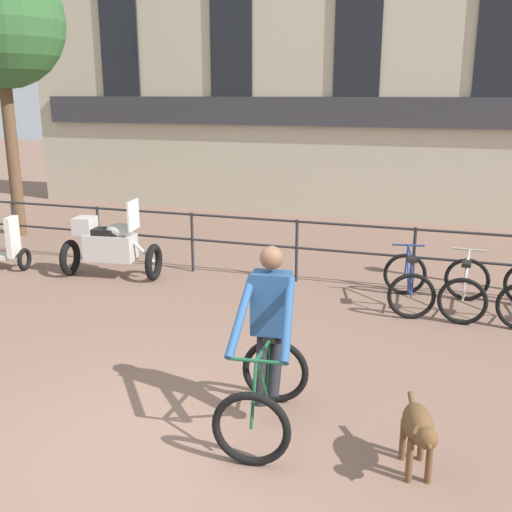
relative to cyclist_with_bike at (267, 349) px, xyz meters
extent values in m
plane|color=#7A5B4C|center=(-0.85, -0.80, -0.76)|extent=(60.00, 60.00, 0.00)
cylinder|color=#232326|center=(-6.47, 4.40, -0.24)|extent=(0.05, 0.05, 1.05)
cylinder|color=#232326|center=(-4.60, 4.40, -0.24)|extent=(0.05, 0.05, 1.05)
cylinder|color=#232326|center=(-2.72, 4.40, -0.24)|extent=(0.05, 0.05, 1.05)
cylinder|color=#232326|center=(-0.85, 4.40, -0.24)|extent=(0.05, 0.05, 1.05)
cylinder|color=#232326|center=(1.03, 4.40, -0.24)|extent=(0.05, 0.05, 1.05)
cylinder|color=#232326|center=(-0.85, 4.40, 0.26)|extent=(15.00, 0.04, 0.04)
cylinder|color=#232326|center=(-0.85, 4.40, -0.19)|extent=(15.00, 0.04, 0.04)
cube|color=#BCB299|center=(-0.85, 10.20, 3.53)|extent=(18.00, 0.60, 8.58)
cube|color=#333338|center=(-0.85, 9.84, 1.84)|extent=(17.10, 0.12, 0.70)
cube|color=black|center=(-7.15, 9.87, 3.96)|extent=(1.10, 0.06, 4.80)
cube|color=black|center=(-4.00, 9.87, 3.96)|extent=(1.10, 0.06, 4.80)
cube|color=black|center=(-0.85, 9.87, 3.96)|extent=(1.10, 0.06, 4.80)
cube|color=black|center=(2.30, 9.87, 3.96)|extent=(1.10, 0.06, 4.80)
torus|color=black|center=(0.07, -0.68, -0.42)|extent=(0.68, 0.14, 0.68)
torus|color=black|center=(-0.04, 0.41, -0.42)|extent=(0.68, 0.14, 0.68)
cylinder|color=#194C2D|center=(0.03, -0.26, -0.19)|extent=(0.09, 0.49, 0.60)
cylinder|color=#194C2D|center=(-0.01, 0.07, -0.22)|extent=(0.06, 0.23, 0.52)
cylinder|color=#194C2D|center=(0.02, -0.16, 0.07)|extent=(0.10, 0.66, 0.10)
cylinder|color=#194C2D|center=(-0.02, 0.19, -0.45)|extent=(0.07, 0.44, 0.08)
cylinder|color=#194C2D|center=(-0.03, 0.29, -0.19)|extent=(0.05, 0.27, 0.47)
cylinder|color=#194C2D|center=(0.06, -0.58, -0.16)|extent=(0.05, 0.23, 0.54)
cylinder|color=#194C2D|center=(0.05, -0.49, 0.10)|extent=(0.48, 0.08, 0.03)
cube|color=black|center=(-0.02, 0.17, 0.06)|extent=(0.14, 0.25, 0.05)
cube|color=navy|center=(-0.02, 0.17, 0.39)|extent=(0.38, 0.26, 0.60)
sphere|color=brown|center=(-0.02, 0.17, 0.83)|extent=(0.22, 0.22, 0.22)
cylinder|color=navy|center=(-0.19, -0.18, 0.37)|extent=(0.09, 0.71, 0.60)
cylinder|color=navy|center=(0.23, -0.14, 0.37)|extent=(0.21, 0.72, 0.60)
cylinder|color=black|center=(-0.08, 0.06, -0.25)|extent=(0.17, 0.32, 0.69)
cylinder|color=black|center=(0.06, 0.08, -0.19)|extent=(0.11, 0.30, 0.58)
ellipsoid|color=brown|center=(1.39, -0.33, -0.33)|extent=(0.35, 0.53, 0.28)
cylinder|color=brown|center=(1.44, -0.52, -0.31)|extent=(0.19, 0.18, 0.16)
sphere|color=brown|center=(1.47, -0.66, -0.25)|extent=(0.17, 0.17, 0.17)
cone|color=brown|center=(1.49, -0.73, -0.26)|extent=(0.12, 0.12, 0.09)
cylinder|color=brown|center=(1.32, -0.05, -0.27)|extent=(0.09, 0.17, 0.10)
cylinder|color=brown|center=(1.35, -0.50, -0.57)|extent=(0.06, 0.06, 0.38)
cylinder|color=brown|center=(1.50, -0.46, -0.57)|extent=(0.06, 0.06, 0.38)
cylinder|color=brown|center=(1.28, -0.20, -0.57)|extent=(0.06, 0.06, 0.38)
cylinder|color=brown|center=(1.43, -0.16, -0.57)|extent=(0.06, 0.06, 0.38)
torus|color=black|center=(-3.13, 3.73, -0.45)|extent=(0.20, 0.63, 0.62)
torus|color=black|center=(-4.63, 3.54, -0.45)|extent=(0.20, 0.63, 0.62)
cube|color=#B7B2AD|center=(-3.88, 3.63, -0.23)|extent=(0.88, 0.50, 0.44)
ellipsoid|color=#B7B2AD|center=(-3.70, 3.66, 0.07)|extent=(0.52, 0.38, 0.24)
cube|color=black|center=(-3.99, 3.62, 0.04)|extent=(0.59, 0.37, 0.10)
cylinder|color=#B2B2B7|center=(-3.32, 3.71, -0.27)|extent=(0.43, 0.11, 0.41)
cube|color=silver|center=(-3.45, 3.69, 0.34)|extent=(0.09, 0.44, 0.50)
cube|color=#B7B2AD|center=(-4.32, 3.58, 0.13)|extent=(0.36, 0.40, 0.28)
torus|color=black|center=(0.92, 4.27, -0.43)|extent=(0.66, 0.17, 0.66)
torus|color=black|center=(1.09, 3.23, -0.43)|extent=(0.66, 0.17, 0.66)
cylinder|color=navy|center=(0.99, 3.86, -0.20)|extent=(0.11, 0.47, 0.58)
cylinder|color=navy|center=(1.04, 3.55, -0.24)|extent=(0.07, 0.22, 0.51)
cylinder|color=navy|center=(1.00, 3.77, 0.05)|extent=(0.13, 0.63, 0.10)
cylinder|color=navy|center=(1.06, 3.44, -0.46)|extent=(0.09, 0.42, 0.07)
cylinder|color=navy|center=(1.07, 3.35, -0.21)|extent=(0.06, 0.25, 0.46)
cylinder|color=navy|center=(0.94, 4.17, -0.18)|extent=(0.06, 0.21, 0.52)
cylinder|color=navy|center=(0.95, 4.08, 0.08)|extent=(0.48, 0.11, 0.03)
cube|color=black|center=(1.06, 3.46, 0.03)|extent=(0.16, 0.26, 0.05)
torus|color=black|center=(1.83, 4.27, -0.43)|extent=(0.66, 0.10, 0.66)
torus|color=black|center=(1.76, 3.23, -0.43)|extent=(0.66, 0.10, 0.66)
cylinder|color=#9E998E|center=(1.81, 3.86, -0.20)|extent=(0.06, 0.47, 0.58)
cylinder|color=#9E998E|center=(1.78, 3.55, -0.24)|extent=(0.05, 0.22, 0.51)
cylinder|color=#9E998E|center=(1.80, 3.77, 0.05)|extent=(0.07, 0.63, 0.10)
cylinder|color=#9E998E|center=(1.78, 3.44, -0.46)|extent=(0.05, 0.42, 0.07)
cylinder|color=#9E998E|center=(1.77, 3.34, -0.21)|extent=(0.04, 0.25, 0.46)
cylinder|color=#9E998E|center=(1.83, 4.18, -0.18)|extent=(0.04, 0.21, 0.52)
cylinder|color=#9E998E|center=(1.82, 4.08, 0.08)|extent=(0.48, 0.06, 0.03)
cube|color=black|center=(1.78, 3.46, 0.03)|extent=(0.14, 0.25, 0.05)
torus|color=black|center=(-5.58, 3.53, -0.56)|extent=(0.14, 0.41, 0.40)
cube|color=beige|center=(-5.76, 3.50, -0.16)|extent=(0.15, 0.33, 0.72)
cylinder|color=brown|center=(-7.49, 5.78, 1.09)|extent=(0.26, 0.26, 3.71)
camera|label=1|loc=(1.49, -4.88, 2.28)|focal=42.00mm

